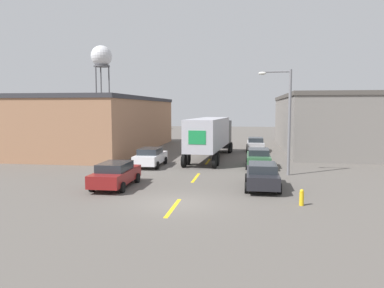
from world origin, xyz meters
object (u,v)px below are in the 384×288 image
at_px(parked_car_right_far, 256,144).
at_px(street_lamp, 286,114).
at_px(water_tower, 101,58).
at_px(parked_car_left_far, 151,157).
at_px(semi_truck, 211,134).
at_px(parked_car_right_mid, 258,158).
at_px(fire_hydrant, 302,197).
at_px(parked_car_left_near, 116,174).
at_px(parked_car_right_near, 262,175).

distance_m(parked_car_right_far, street_lamp, 15.61).
height_order(parked_car_right_far, water_tower, water_tower).
bearing_deg(parked_car_left_far, parked_car_right_far, 55.15).
relative_size(semi_truck, parked_car_right_mid, 2.87).
relative_size(semi_truck, fire_hydrant, 16.42).
height_order(parked_car_left_near, water_tower, water_tower).
relative_size(parked_car_right_near, water_tower, 0.26).
xyz_separation_m(semi_truck, fire_hydrant, (6.08, -16.53, -1.94)).
distance_m(parked_car_right_near, water_tower, 65.52).
relative_size(parked_car_right_near, fire_hydrant, 5.73).
height_order(semi_truck, fire_hydrant, semi_truck).
xyz_separation_m(parked_car_right_far, water_tower, (-32.06, 35.36, 14.69)).
xyz_separation_m(parked_car_left_near, fire_hydrant, (10.52, -2.81, -0.39)).
relative_size(parked_car_right_far, fire_hydrant, 5.73).
distance_m(parked_car_right_near, fire_hydrant, 4.16).
bearing_deg(parked_car_right_far, parked_car_left_near, -112.81).
distance_m(semi_truck, parked_car_right_near, 13.58).
relative_size(parked_car_left_near, parked_car_left_far, 1.00).
bearing_deg(parked_car_left_far, parked_car_left_near, -90.00).
distance_m(water_tower, street_lamp, 61.74).
height_order(parked_car_right_mid, parked_car_right_near, same).
bearing_deg(parked_car_right_far, water_tower, 132.19).
relative_size(parked_car_left_far, fire_hydrant, 5.73).
bearing_deg(parked_car_right_near, water_tower, 120.13).
bearing_deg(semi_truck, parked_car_right_mid, -43.49).
height_order(parked_car_left_far, water_tower, water_tower).
bearing_deg(parked_car_left_near, parked_car_right_mid, 45.93).
distance_m(parked_car_right_mid, fire_hydrant, 11.99).
distance_m(parked_car_right_near, parked_car_right_far, 19.87).
bearing_deg(fire_hydrant, parked_car_right_near, 115.25).
xyz_separation_m(parked_car_left_far, parked_car_right_far, (8.75, 12.57, 0.00)).
distance_m(water_tower, fire_hydrant, 69.64).
relative_size(parked_car_right_near, street_lamp, 0.63).
bearing_deg(semi_truck, street_lamp, -49.09).
height_order(parked_car_right_mid, parked_car_right_far, same).
distance_m(parked_car_right_mid, street_lamp, 5.17).
bearing_deg(parked_car_right_far, parked_car_right_near, -90.00).
height_order(parked_car_left_near, parked_car_right_near, same).
xyz_separation_m(parked_car_right_near, street_lamp, (1.73, 4.76, 3.55)).
bearing_deg(parked_car_right_mid, parked_car_right_near, -90.00).
height_order(parked_car_right_mid, water_tower, water_tower).
relative_size(parked_car_right_mid, fire_hydrant, 5.73).
bearing_deg(parked_car_right_far, semi_truck, -121.33).
xyz_separation_m(parked_car_left_near, water_tower, (-23.31, 56.17, 14.69)).
bearing_deg(fire_hydrant, water_tower, 119.84).
height_order(parked_car_right_far, fire_hydrant, parked_car_right_far).
bearing_deg(parked_car_right_near, parked_car_right_far, 90.00).
xyz_separation_m(parked_car_right_mid, parked_car_right_far, (0.00, 11.77, 0.00)).
bearing_deg(parked_car_left_far, water_tower, 115.93).
bearing_deg(parked_car_right_mid, parked_car_right_far, 90.00).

